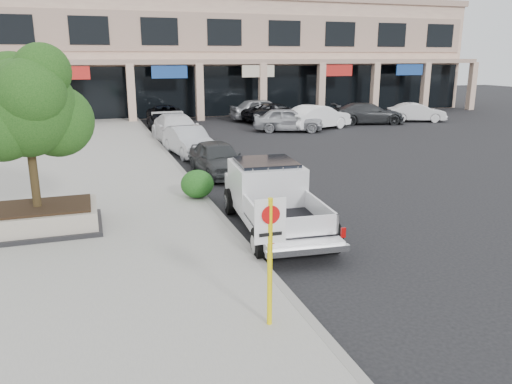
# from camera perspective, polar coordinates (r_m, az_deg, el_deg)

# --- Properties ---
(ground) EXTENTS (120.00, 120.00, 0.00)m
(ground) POSITION_cam_1_polar(r_m,az_deg,el_deg) (12.38, 6.99, -7.15)
(ground) COLOR black
(ground) RESTS_ON ground
(sidewalk) EXTENTS (8.00, 52.00, 0.15)m
(sidewalk) POSITION_cam_1_polar(r_m,az_deg,el_deg) (16.95, -19.39, -1.46)
(sidewalk) COLOR gray
(sidewalk) RESTS_ON ground
(curb) EXTENTS (0.20, 52.00, 0.15)m
(curb) POSITION_cam_1_polar(r_m,az_deg,el_deg) (17.29, -6.23, -0.34)
(curb) COLOR gray
(curb) RESTS_ON ground
(strip_mall) EXTENTS (40.55, 12.43, 9.50)m
(strip_mall) POSITION_cam_1_polar(r_m,az_deg,el_deg) (46.10, -2.14, 15.30)
(strip_mall) COLOR tan
(strip_mall) RESTS_ON ground
(planter) EXTENTS (3.20, 2.20, 0.68)m
(planter) POSITION_cam_1_polar(r_m,az_deg,el_deg) (14.65, -23.54, -2.80)
(planter) COLOR black
(planter) RESTS_ON sidewalk
(planter_tree) EXTENTS (2.90, 2.55, 4.00)m
(planter_tree) POSITION_cam_1_polar(r_m,az_deg,el_deg) (14.22, -24.21, 8.77)
(planter_tree) COLOR #302312
(planter_tree) RESTS_ON planter
(no_parking_sign) EXTENTS (0.55, 0.09, 2.30)m
(no_parking_sign) POSITION_cam_1_polar(r_m,az_deg,el_deg) (8.43, 1.61, -6.05)
(no_parking_sign) COLOR yellow
(no_parking_sign) RESTS_ON sidewalk
(hedge) EXTENTS (1.10, 0.99, 0.93)m
(hedge) POSITION_cam_1_polar(r_m,az_deg,el_deg) (16.59, -6.73, 0.92)
(hedge) COLOR #184814
(hedge) RESTS_ON sidewalk
(pickup_truck) EXTENTS (2.60, 5.86, 1.80)m
(pickup_truck) POSITION_cam_1_polar(r_m,az_deg,el_deg) (13.67, 2.23, -0.88)
(pickup_truck) COLOR white
(pickup_truck) RESTS_ON ground
(curb_car_a) EXTENTS (1.87, 4.16, 1.39)m
(curb_car_a) POSITION_cam_1_polar(r_m,az_deg,el_deg) (20.38, -4.41, 3.88)
(curb_car_a) COLOR #2C2F31
(curb_car_a) RESTS_ON ground
(curb_car_b) EXTENTS (2.01, 4.42, 1.41)m
(curb_car_b) POSITION_cam_1_polar(r_m,az_deg,el_deg) (24.57, -7.72, 5.76)
(curb_car_b) COLOR #AEB0B6
(curb_car_b) RESTS_ON ground
(curb_car_c) EXTENTS (2.47, 5.50, 1.57)m
(curb_car_c) POSITION_cam_1_polar(r_m,az_deg,el_deg) (28.28, -9.01, 7.11)
(curb_car_c) COLOR white
(curb_car_c) RESTS_ON ground
(curb_car_d) EXTENTS (2.87, 5.44, 1.46)m
(curb_car_d) POSITION_cam_1_polar(r_m,az_deg,el_deg) (34.90, -10.33, 8.48)
(curb_car_d) COLOR black
(curb_car_d) RESTS_ON ground
(lot_car_a) EXTENTS (4.84, 3.20, 1.53)m
(lot_car_a) POSITION_cam_1_polar(r_m,az_deg,el_deg) (32.42, 3.69, 8.26)
(lot_car_a) COLOR #A9ABB1
(lot_car_a) RESTS_ON ground
(lot_car_b) EXTENTS (5.13, 3.26, 1.60)m
(lot_car_b) POSITION_cam_1_polar(r_m,az_deg,el_deg) (33.67, 7.06, 8.49)
(lot_car_b) COLOR white
(lot_car_b) RESTS_ON ground
(lot_car_c) EXTENTS (5.48, 3.27, 1.49)m
(lot_car_c) POSITION_cam_1_polar(r_m,az_deg,el_deg) (37.03, 12.72, 8.76)
(lot_car_c) COLOR #2A2C2F
(lot_car_c) RESTS_ON ground
(lot_car_d) EXTENTS (5.50, 3.46, 1.42)m
(lot_car_d) POSITION_cam_1_polar(r_m,az_deg,el_deg) (36.79, 2.38, 9.02)
(lot_car_d) COLOR black
(lot_car_d) RESTS_ON ground
(lot_car_e) EXTENTS (4.97, 2.14, 1.67)m
(lot_car_e) POSITION_cam_1_polar(r_m,az_deg,el_deg) (37.94, 0.76, 9.41)
(lot_car_e) COLOR #9A9CA2
(lot_car_e) RESTS_ON ground
(lot_car_f) EXTENTS (4.38, 2.77, 1.36)m
(lot_car_f) POSITION_cam_1_polar(r_m,az_deg,el_deg) (39.26, 17.88, 8.66)
(lot_car_f) COLOR silver
(lot_car_f) RESTS_ON ground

